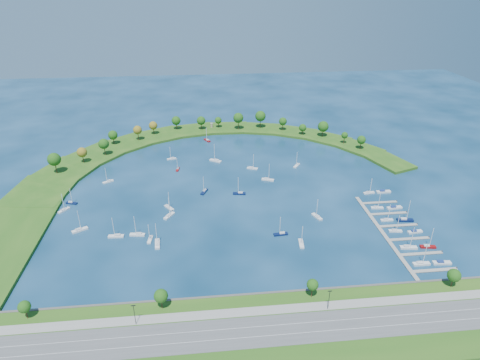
{
  "coord_description": "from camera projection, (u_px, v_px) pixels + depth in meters",
  "views": [
    {
      "loc": [
        -20.5,
        -240.18,
        128.91
      ],
      "look_at": [
        5.0,
        5.0,
        4.0
      ],
      "focal_mm": 30.57,
      "sensor_mm": 36.0,
      "label": 1
    }
  ],
  "objects": [
    {
      "name": "moored_boat_8",
      "position": [
        301.0,
        243.0,
        217.05
      ],
      "size": [
        3.23,
        8.39,
        12.02
      ],
      "rotation": [
        0.0,
        0.0,
        4.59
      ],
      "color": "silver",
      "rests_on": "ground"
    },
    {
      "name": "ground",
      "position": [
        233.0,
        189.0,
        273.26
      ],
      "size": [
        700.0,
        700.0,
        0.0
      ],
      "primitive_type": "plane",
      "color": "#07263F",
      "rests_on": "ground"
    },
    {
      "name": "moored_boat_0",
      "position": [
        268.0,
        179.0,
        284.32
      ],
      "size": [
        8.9,
        5.31,
        12.64
      ],
      "rotation": [
        0.0,
        0.0,
        -0.36
      ],
      "color": "silver",
      "rests_on": "ground"
    },
    {
      "name": "moored_boat_4",
      "position": [
        80.0,
        229.0,
        228.41
      ],
      "size": [
        8.77,
        6.57,
        12.86
      ],
      "rotation": [
        0.0,
        0.0,
        0.54
      ],
      "color": "silver",
      "rests_on": "ground"
    },
    {
      "name": "moored_boat_11",
      "position": [
        169.0,
        207.0,
        250.35
      ],
      "size": [
        6.49,
        7.81,
        11.77
      ],
      "rotation": [
        0.0,
        0.0,
        5.34
      ],
      "color": "silver",
      "rests_on": "ground"
    },
    {
      "name": "docked_boat_2",
      "position": [
        408.0,
        247.0,
        213.89
      ],
      "size": [
        9.07,
        3.57,
        12.98
      ],
      "rotation": [
        0.0,
        0.0,
        -0.13
      ],
      "color": "silver",
      "rests_on": "ground"
    },
    {
      "name": "moored_boat_6",
      "position": [
        72.0,
        202.0,
        255.52
      ],
      "size": [
        7.5,
        4.19,
        10.63
      ],
      "rotation": [
        0.0,
        0.0,
        5.96
      ],
      "color": "#09153D",
      "rests_on": "ground"
    },
    {
      "name": "moored_boat_13",
      "position": [
        281.0,
        233.0,
        224.96
      ],
      "size": [
        8.09,
        2.86,
        11.67
      ],
      "rotation": [
        0.0,
        0.0,
        3.22
      ],
      "color": "#09153D",
      "rests_on": "ground"
    },
    {
      "name": "breakwater_trees",
      "position": [
        206.0,
        129.0,
        345.12
      ],
      "size": [
        239.09,
        92.4,
        15.98
      ],
      "color": "#382314",
      "rests_on": "breakwater"
    },
    {
      "name": "breakwater",
      "position": [
        167.0,
        161.0,
        311.76
      ],
      "size": [
        286.74,
        247.64,
        2.0
      ],
      "color": "#225215",
      "rests_on": "ground"
    },
    {
      "name": "docked_boat_1",
      "position": [
        442.0,
        263.0,
        202.64
      ],
      "size": [
        9.22,
        3.29,
        1.84
      ],
      "rotation": [
        0.0,
        0.0,
        -0.09
      ],
      "color": "silver",
      "rests_on": "ground"
    },
    {
      "name": "docked_boat_4",
      "position": [
        395.0,
        230.0,
        227.79
      ],
      "size": [
        7.54,
        3.09,
        10.77
      ],
      "rotation": [
        0.0,
        0.0,
        -0.15
      ],
      "color": "silver",
      "rests_on": "ground"
    },
    {
      "name": "moored_boat_18",
      "position": [
        169.0,
        215.0,
        241.85
      ],
      "size": [
        6.68,
        8.44,
        12.54
      ],
      "rotation": [
        0.0,
        0.0,
        0.99
      ],
      "color": "silver",
      "rests_on": "ground"
    },
    {
      "name": "docked_boat_9",
      "position": [
        394.0,
        208.0,
        250.23
      ],
      "size": [
        9.62,
        3.51,
        1.92
      ],
      "rotation": [
        0.0,
        0.0,
        0.09
      ],
      "color": "silver",
      "rests_on": "ground"
    },
    {
      "name": "moored_boat_10",
      "position": [
        317.0,
        216.0,
        240.93
      ],
      "size": [
        5.26,
        8.36,
        11.93
      ],
      "rotation": [
        0.0,
        0.0,
        1.97
      ],
      "color": "silver",
      "rests_on": "ground"
    },
    {
      "name": "moored_boat_7",
      "position": [
        108.0,
        181.0,
        281.69
      ],
      "size": [
        7.49,
        5.88,
        11.11
      ],
      "rotation": [
        0.0,
        0.0,
        3.72
      ],
      "color": "silver",
      "rests_on": "ground"
    },
    {
      "name": "moored_boat_14",
      "position": [
        116.0,
        236.0,
        223.09
      ],
      "size": [
        8.55,
        2.77,
        12.41
      ],
      "rotation": [
        0.0,
        0.0,
        3.09
      ],
      "color": "silver",
      "rests_on": "ground"
    },
    {
      "name": "docked_boat_3",
      "position": [
        428.0,
        246.0,
        214.53
      ],
      "size": [
        8.37,
        3.41,
        11.95
      ],
      "rotation": [
        0.0,
        0.0,
        -0.14
      ],
      "color": "maroon",
      "rests_on": "ground"
    },
    {
      "name": "docked_boat_6",
      "position": [
        387.0,
        219.0,
        237.86
      ],
      "size": [
        7.31,
        2.06,
        10.73
      ],
      "rotation": [
        0.0,
        0.0,
        -0.0
      ],
      "color": "silver",
      "rests_on": "ground"
    },
    {
      "name": "moored_boat_15",
      "position": [
        171.0,
        158.0,
        316.54
      ],
      "size": [
        7.33,
        3.61,
        10.38
      ],
      "rotation": [
        0.0,
        0.0,
        3.38
      ],
      "color": "silver",
      "rests_on": "ground"
    },
    {
      "name": "moored_boat_2",
      "position": [
        239.0,
        193.0,
        266.44
      ],
      "size": [
        8.57,
        3.57,
        12.21
      ],
      "rotation": [
        0.0,
        0.0,
        2.99
      ],
      "color": "#09153D",
      "rests_on": "ground"
    },
    {
      "name": "dock_system",
      "position": [
        396.0,
        232.0,
        226.84
      ],
      "size": [
        24.28,
        82.0,
        1.6
      ],
      "color": "gray",
      "rests_on": "ground"
    },
    {
      "name": "moored_boat_21",
      "position": [
        64.0,
        210.0,
        247.65
      ],
      "size": [
        6.22,
        7.6,
        11.4
      ],
      "rotation": [
        0.0,
        0.0,
        0.96
      ],
      "color": "silver",
      "rests_on": "ground"
    },
    {
      "name": "moored_boat_12",
      "position": [
        216.0,
        160.0,
        312.83
      ],
      "size": [
        9.45,
        7.53,
        14.07
      ],
      "rotation": [
        0.0,
        0.0,
        2.56
      ],
      "color": "silver",
      "rests_on": "ground"
    },
    {
      "name": "moored_boat_20",
      "position": [
        178.0,
        169.0,
        299.63
      ],
      "size": [
        2.77,
        6.78,
        9.67
      ],
      "rotation": [
        0.0,
        0.0,
        4.57
      ],
      "color": "maroon",
      "rests_on": "ground"
    },
    {
      "name": "moored_boat_16",
      "position": [
        138.0,
        234.0,
        224.41
      ],
      "size": [
        8.61,
        3.5,
        12.29
      ],
      "rotation": [
        0.0,
        0.0,
        3.0
      ],
      "color": "silver",
      "rests_on": "ground"
    },
    {
      "name": "moored_boat_1",
      "position": [
        252.0,
        168.0,
        301.02
      ],
      "size": [
        8.27,
        5.0,
        11.76
      ],
      "rotation": [
        0.0,
        0.0,
        5.91
      ],
      "color": "silver",
      "rests_on": "ground"
    },
    {
      "name": "docked_boat_0",
      "position": [
        421.0,
        263.0,
        201.89
      ],
      "size": [
        8.55,
        2.44,
        12.54
      ],
      "rotation": [
        0.0,
        0.0,
        -0.01
      ],
      "color": "silver",
      "rests_on": "ground"
    },
    {
      "name": "docked_boat_8",
      "position": [
        377.0,
        207.0,
        250.31
      ],
      "size": [
        7.69,
        2.92,
        11.04
      ],
      "rotation": [
        0.0,
        0.0,
        -0.11
      ],
      "color": "silver",
      "rests_on": "ground"
    },
    {
      "name": "moored_boat_19",
      "position": [
        207.0,
        140.0,
        351.29
      ],
      "size": [
        6.0,
        8.03,
        11.76
      ],
      "rotation": [
        0.0,
        0.0,
        2.1
      ],
      "color": "maroon",
      "rests_on": "ground"
    },
    {
      "name": "docked_boat_11",
      "position": [
        383.0,
        192.0,
        268.59
      ],
      "size": [
        9.47,
        2.66,
        1.93
      ],
      "rotation": [
        0.0,
        0.0,
        0.0
      ],
      "color": "silver",
      "rests_on": "ground"
    },
    {
      "name": "docked_boat_7",
      "position": [
        405.0,
        220.0,
        237.6
      ],
      "size": [
        9.68,
        3.78,
        13.86
      ],
      "rotation": [
        0.0,
        0.0,
        -0.12
      ],
      "color": "#09153D",
      "rests_on": "ground"
    },
    {
      "name": "moored_boat_9",
      "position": [
        204.0,
        191.0,
        268.73
      ],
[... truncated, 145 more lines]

